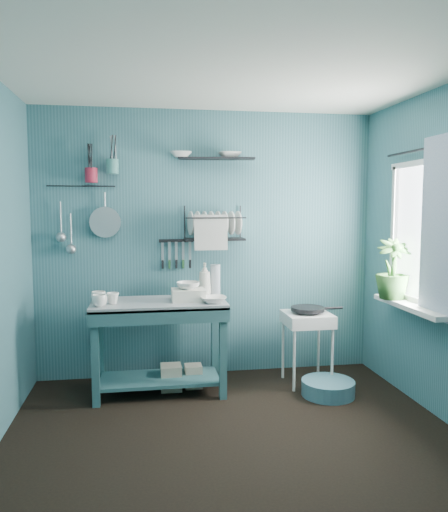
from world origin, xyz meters
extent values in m
plane|color=black|center=(0.00, 0.00, 0.00)|extent=(3.20, 3.20, 0.00)
plane|color=silver|center=(0.00, 0.00, 2.50)|extent=(3.20, 3.20, 0.00)
plane|color=#36666F|center=(0.00, 1.50, 1.25)|extent=(3.20, 0.00, 3.20)
plane|color=#36666F|center=(0.00, -1.50, 1.25)|extent=(3.20, 0.00, 3.20)
cube|color=#2D5A5F|center=(-0.48, 1.04, 0.40)|extent=(1.18, 0.66, 0.80)
imported|color=white|center=(-0.96, 0.88, 0.85)|extent=(0.12, 0.12, 0.10)
imported|color=white|center=(-0.86, 0.98, 0.85)|extent=(0.14, 0.14, 0.09)
imported|color=white|center=(-0.98, 1.04, 0.85)|extent=(0.17, 0.17, 0.10)
cube|color=silver|center=(-0.23, 1.02, 0.85)|extent=(0.28, 0.22, 0.10)
imported|color=white|center=(-0.23, 1.02, 0.93)|extent=(0.20, 0.19, 0.06)
imported|color=silver|center=(-0.06, 1.24, 0.95)|extent=(0.12, 0.12, 0.30)
cylinder|color=#B1BBC6|center=(0.04, 1.26, 0.94)|extent=(0.09, 0.09, 0.28)
imported|color=white|center=(-0.03, 0.89, 0.83)|extent=(0.22, 0.22, 0.05)
cube|color=white|center=(0.85, 1.05, 0.33)|extent=(0.44, 0.44, 0.65)
cylinder|color=black|center=(0.85, 1.05, 0.69)|extent=(0.30, 0.30, 0.03)
cube|color=black|center=(-0.30, 1.47, 1.29)|extent=(0.32, 0.03, 0.03)
cube|color=black|center=(0.05, 1.37, 1.46)|extent=(0.56, 0.25, 0.32)
cube|color=black|center=(0.07, 1.40, 2.05)|extent=(0.72, 0.28, 0.01)
imported|color=white|center=(-0.26, 1.40, 2.07)|extent=(0.20, 0.20, 0.05)
imported|color=white|center=(0.20, 1.40, 2.10)|extent=(0.22, 0.22, 0.05)
cylinder|color=#A41E34|center=(-1.05, 1.42, 1.88)|extent=(0.11, 0.11, 0.13)
cylinder|color=teal|center=(-0.87, 1.42, 1.96)|extent=(0.11, 0.11, 0.13)
cylinder|color=#AFB3B7|center=(-0.94, 1.45, 1.47)|extent=(0.28, 0.03, 0.28)
cylinder|color=#AFB3B7|center=(-1.33, 1.46, 1.50)|extent=(0.01, 0.01, 0.30)
cylinder|color=#AFB3B7|center=(-1.25, 1.46, 1.40)|extent=(0.01, 0.01, 0.30)
cylinder|color=black|center=(-1.15, 1.47, 1.79)|extent=(0.60, 0.01, 0.01)
plane|color=white|center=(1.59, 0.45, 1.40)|extent=(0.00, 1.10, 1.10)
cube|color=white|center=(1.50, 0.45, 0.81)|extent=(0.16, 0.95, 0.04)
plane|color=silver|center=(1.52, 0.15, 1.45)|extent=(0.00, 1.35, 1.35)
cylinder|color=black|center=(1.54, 0.45, 2.05)|extent=(0.02, 1.05, 0.02)
imported|color=#2B5A24|center=(1.46, 0.69, 1.08)|extent=(0.32, 0.32, 0.51)
cube|color=gray|center=(-0.38, 1.09, 0.11)|extent=(0.18, 0.18, 0.22)
cube|color=gray|center=(-0.18, 1.12, 0.10)|extent=(0.15, 0.15, 0.20)
cylinder|color=teal|center=(0.93, 0.73, 0.07)|extent=(0.45, 0.45, 0.13)
camera|label=1|loc=(-0.61, -3.19, 1.60)|focal=35.00mm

